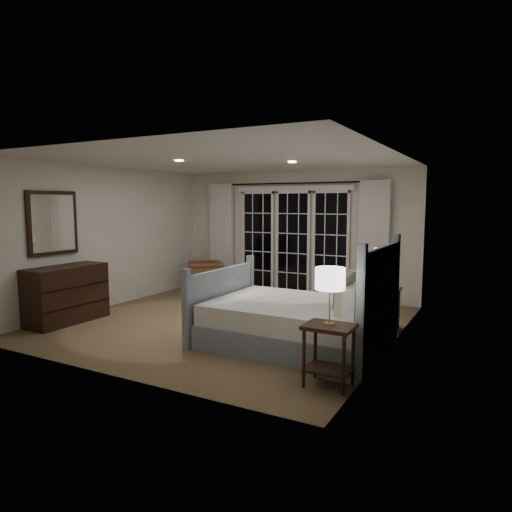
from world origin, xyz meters
The scene contains 20 objects.
floor centered at (0.00, 0.00, 0.00)m, with size 5.00×5.00×0.00m, color brown.
ceiling centered at (0.00, 0.00, 2.50)m, with size 5.00×5.00×0.00m, color silver.
wall_left centered at (-2.50, 0.00, 1.25)m, with size 0.02×5.00×2.50m, color beige.
wall_right centered at (2.50, 0.00, 1.25)m, with size 0.02×5.00×2.50m, color beige.
wall_back centered at (0.00, 2.50, 1.25)m, with size 5.00×0.02×2.50m, color beige.
wall_front centered at (0.00, -2.50, 1.25)m, with size 5.00×0.02×2.50m, color beige.
french_doors centered at (0.00, 2.46, 1.09)m, with size 2.50×0.04×2.20m.
curtain_rod centered at (0.00, 2.40, 2.25)m, with size 0.03×0.03×3.50m, color black.
curtain_left centered at (-1.65, 2.38, 1.15)m, with size 0.55×0.10×2.25m, color silver.
curtain_right centered at (1.65, 2.38, 1.15)m, with size 0.55×0.10×2.25m, color silver.
downlight_a centered at (0.80, 0.60, 2.49)m, with size 0.12×0.12×0.01m, color white.
downlight_b centered at (-0.60, -0.40, 2.49)m, with size 0.12×0.12×0.01m, color white.
bed centered at (1.41, -0.54, 0.34)m, with size 2.30×1.66×1.35m.
nightstand_left centered at (2.23, -1.65, 0.42)m, with size 0.49×0.39×0.64m.
nightstand_right centered at (2.22, 0.73, 0.41)m, with size 0.48×0.39×0.63m.
lamp_left centered at (2.23, -1.65, 1.11)m, with size 0.30×0.30×0.58m.
lamp_right centered at (2.22, 0.73, 1.09)m, with size 0.30×0.30×0.58m.
armchair centered at (-1.80, 1.96, 0.32)m, with size 0.68×0.70×0.64m, color brown.
dresser centered at (-2.23, -1.20, 0.44)m, with size 0.53×1.25×0.89m.
mirror centered at (-2.47, -1.20, 1.55)m, with size 0.05×0.85×1.00m.
Camera 1 is at (3.72, -5.93, 1.86)m, focal length 32.00 mm.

